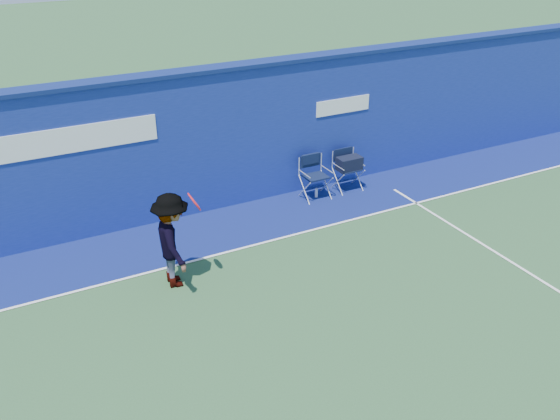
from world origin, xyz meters
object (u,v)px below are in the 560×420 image
directors_chair_right (348,174)px  tennis_player (172,240)px  water_bottle (316,193)px  directors_chair_left (315,184)px

directors_chair_right → tennis_player: bearing=-158.7°
water_bottle → directors_chair_left: bearing=156.1°
directors_chair_left → tennis_player: size_ratio=0.57×
directors_chair_right → tennis_player: size_ratio=0.55×
directors_chair_left → tennis_player: tennis_player is taller
water_bottle → tennis_player: size_ratio=0.13×
directors_chair_right → tennis_player: 5.20m
directors_chair_left → water_bottle: 0.22m
directors_chair_right → water_bottle: bearing=-177.6°
directors_chair_right → water_bottle: size_ratio=4.27×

